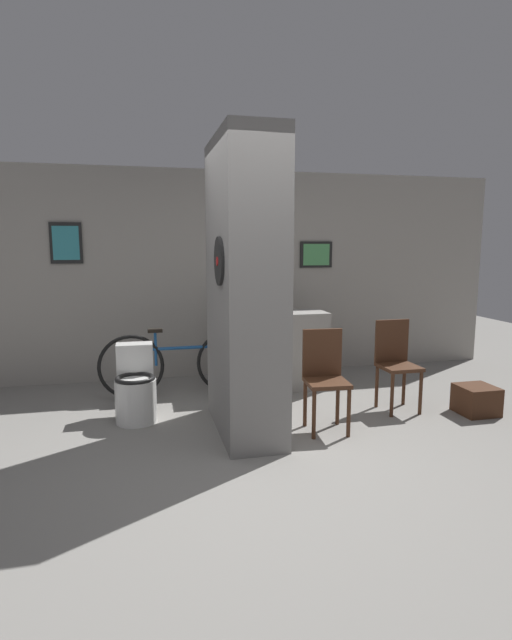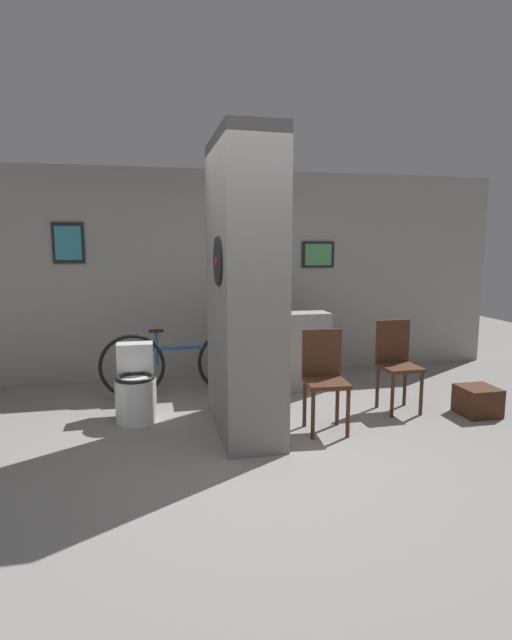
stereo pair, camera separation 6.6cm
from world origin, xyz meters
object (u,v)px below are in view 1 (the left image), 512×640
at_px(chair_near_pillar, 325,375).
at_px(bicycle, 181,363).
at_px(chair_by_doorway, 396,360).
at_px(toilet, 136,389).
at_px(bottle_tall, 252,304).

xyz_separation_m(chair_near_pillar, bicycle, (-1.19, 1.34, -0.14)).
height_order(chair_near_pillar, bicycle, chair_near_pillar).
height_order(chair_by_doorway, bicycle, chair_by_doorway).
bearing_deg(chair_near_pillar, toilet, 163.97).
xyz_separation_m(toilet, chair_by_doorway, (2.60, -0.27, 0.20)).
distance_m(chair_by_doorway, bottle_tall, 1.67).
height_order(chair_near_pillar, chair_by_doorway, same).
bearing_deg(chair_near_pillar, bottle_tall, 111.58).
distance_m(toilet, bicycle, 0.86).
xyz_separation_m(toilet, chair_near_pillar, (1.69, -0.64, 0.20)).
height_order(toilet, bicycle, bicycle).
height_order(toilet, bottle_tall, bottle_tall).
bearing_deg(toilet, bicycle, 54.89).
distance_m(bicycle, bottle_tall, 1.04).
bearing_deg(bottle_tall, bicycle, 176.06).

